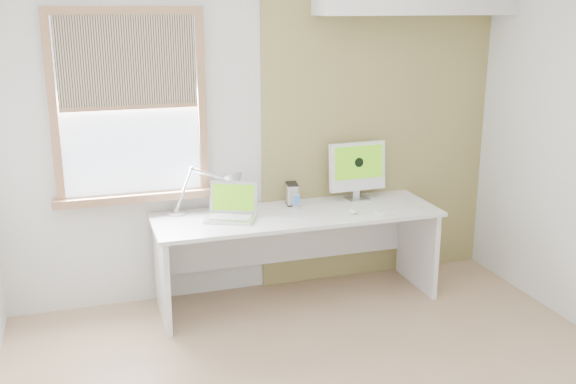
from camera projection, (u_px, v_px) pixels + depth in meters
name	position (u px, v px, depth m)	size (l,w,h in m)	color
room	(346.00, 189.00, 3.63)	(4.04, 3.54, 2.64)	tan
accent_wall	(378.00, 126.00, 5.52)	(2.00, 0.02, 2.60)	olive
window	(130.00, 108.00, 4.85)	(1.20, 0.14, 1.42)	#9A6C4C
desk	(295.00, 234.00, 5.22)	(2.20, 0.70, 0.73)	white
desk_lamp	(223.00, 188.00, 5.08)	(0.64, 0.28, 0.37)	silver
laptop	(232.00, 209.00, 4.98)	(0.45, 0.41, 0.25)	silver
phone_dock	(296.00, 205.00, 5.20)	(0.07, 0.07, 0.12)	silver
external_drive	(292.00, 194.00, 5.29)	(0.10, 0.15, 0.18)	silver
imac	(357.00, 168.00, 5.40)	(0.48, 0.17, 0.47)	silver
keyboard	(400.00, 210.00, 5.14)	(0.40, 0.16, 0.02)	white
mouse	(353.00, 211.00, 5.09)	(0.06, 0.10, 0.03)	white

